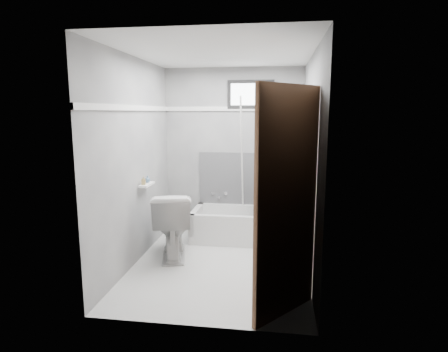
% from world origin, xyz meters
% --- Properties ---
extents(floor, '(2.60, 2.60, 0.00)m').
position_xyz_m(floor, '(0.00, 0.00, 0.00)').
color(floor, white).
rests_on(floor, ground).
extents(ceiling, '(2.60, 2.60, 0.00)m').
position_xyz_m(ceiling, '(0.00, 0.00, 2.40)').
color(ceiling, silver).
rests_on(ceiling, floor).
extents(wall_back, '(2.00, 0.02, 2.40)m').
position_xyz_m(wall_back, '(0.00, 1.30, 1.20)').
color(wall_back, slate).
rests_on(wall_back, floor).
extents(wall_front, '(2.00, 0.02, 2.40)m').
position_xyz_m(wall_front, '(0.00, -1.30, 1.20)').
color(wall_front, slate).
rests_on(wall_front, floor).
extents(wall_left, '(0.02, 2.60, 2.40)m').
position_xyz_m(wall_left, '(-1.00, 0.00, 1.20)').
color(wall_left, slate).
rests_on(wall_left, floor).
extents(wall_right, '(0.02, 2.60, 2.40)m').
position_xyz_m(wall_right, '(1.00, 0.00, 1.20)').
color(wall_right, slate).
rests_on(wall_right, floor).
extents(bathtub, '(1.50, 0.70, 0.42)m').
position_xyz_m(bathtub, '(0.23, 0.93, 0.21)').
color(bathtub, silver).
rests_on(bathtub, floor).
extents(office_chair, '(0.63, 0.63, 0.99)m').
position_xyz_m(office_chair, '(0.62, 0.98, 0.62)').
color(office_chair, '#5F5E63').
rests_on(office_chair, bathtub).
extents(toilet, '(0.65, 0.91, 0.81)m').
position_xyz_m(toilet, '(-0.62, 0.19, 0.41)').
color(toilet, silver).
rests_on(toilet, floor).
extents(door, '(0.78, 0.78, 2.00)m').
position_xyz_m(door, '(0.98, -1.28, 1.00)').
color(door, brown).
rests_on(door, floor).
extents(window, '(0.66, 0.04, 0.40)m').
position_xyz_m(window, '(0.25, 1.29, 2.02)').
color(window, black).
rests_on(window, wall_back).
extents(backerboard, '(1.50, 0.02, 0.78)m').
position_xyz_m(backerboard, '(0.25, 1.29, 0.80)').
color(backerboard, '#4C4C4F').
rests_on(backerboard, wall_back).
extents(trim_back, '(2.00, 0.02, 0.06)m').
position_xyz_m(trim_back, '(0.00, 1.29, 1.82)').
color(trim_back, white).
rests_on(trim_back, wall_back).
extents(trim_left, '(0.02, 2.60, 0.06)m').
position_xyz_m(trim_left, '(-0.99, 0.00, 1.82)').
color(trim_left, white).
rests_on(trim_left, wall_left).
extents(pole, '(0.02, 0.59, 1.87)m').
position_xyz_m(pole, '(0.15, 1.06, 1.05)').
color(pole, silver).
rests_on(pole, bathtub).
extents(shelf, '(0.10, 0.32, 0.02)m').
position_xyz_m(shelf, '(-0.93, 0.19, 0.90)').
color(shelf, white).
rests_on(shelf, wall_left).
extents(soap_bottle_a, '(0.05, 0.05, 0.10)m').
position_xyz_m(soap_bottle_a, '(-0.94, 0.11, 0.97)').
color(soap_bottle_a, '#A38C51').
rests_on(soap_bottle_a, shelf).
extents(soap_bottle_b, '(0.08, 0.08, 0.09)m').
position_xyz_m(soap_bottle_b, '(-0.94, 0.25, 0.96)').
color(soap_bottle_b, slate).
rests_on(soap_bottle_b, shelf).
extents(faucet, '(0.26, 0.10, 0.16)m').
position_xyz_m(faucet, '(-0.20, 1.27, 0.55)').
color(faucet, silver).
rests_on(faucet, wall_back).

